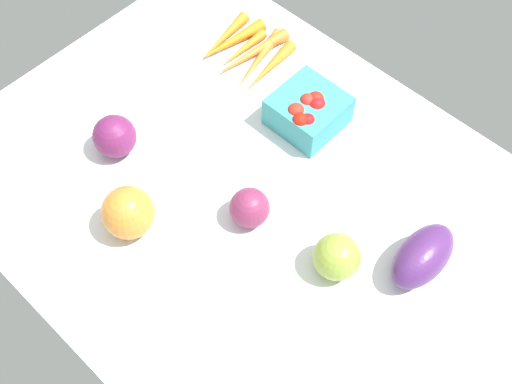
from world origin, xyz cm
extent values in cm
cube|color=white|center=(0.00, 0.00, 1.00)|extent=(104.00, 76.00, 2.00)
sphere|color=#822B52|center=(1.91, -3.56, 5.37)|extent=(6.74, 6.74, 6.74)
ellipsoid|color=#512868|center=(27.66, 8.48, 5.63)|extent=(7.34, 13.21, 7.25)
cone|color=orange|center=(-30.06, 22.59, 3.25)|extent=(4.53, 14.33, 2.50)
cone|color=orange|center=(-28.02, 22.66, 3.37)|extent=(5.10, 15.71, 2.73)
cone|color=orange|center=(-25.12, 22.77, 3.05)|extent=(2.17, 12.08, 2.10)
cone|color=orange|center=(-22.91, 22.86, 3.28)|extent=(5.10, 18.01, 2.57)
cone|color=orange|center=(-20.89, 22.93, 3.14)|extent=(6.47, 16.88, 2.27)
cone|color=orange|center=(-17.95, 23.04, 3.30)|extent=(4.09, 14.17, 2.60)
sphere|color=#6E2156|center=(-25.05, -9.42, 5.84)|extent=(7.67, 7.67, 7.67)
sphere|color=orange|center=(-11.26, -18.03, 6.40)|extent=(8.79, 8.79, 8.79)
cube|color=teal|center=(-4.49, 18.49, 5.17)|extent=(11.84, 11.84, 6.33)
sphere|color=red|center=(-4.72, 18.28, 8.01)|extent=(2.70, 2.70, 2.70)
sphere|color=red|center=(-2.63, 14.02, 8.12)|extent=(2.78, 2.78, 2.78)
sphere|color=red|center=(-4.70, 15.20, 7.85)|extent=(3.06, 3.06, 3.06)
sphere|color=red|center=(-3.88, 19.55, 7.80)|extent=(3.10, 3.10, 3.10)
sphere|color=red|center=(-1.83, 14.97, 7.80)|extent=(2.72, 2.72, 2.72)
sphere|color=red|center=(-3.00, 18.87, 7.54)|extent=(3.36, 3.36, 3.36)
sphere|color=#90AA3C|center=(18.05, -0.85, 5.81)|extent=(7.62, 7.62, 7.62)
camera|label=1|loc=(39.32, -41.75, 95.58)|focal=45.10mm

